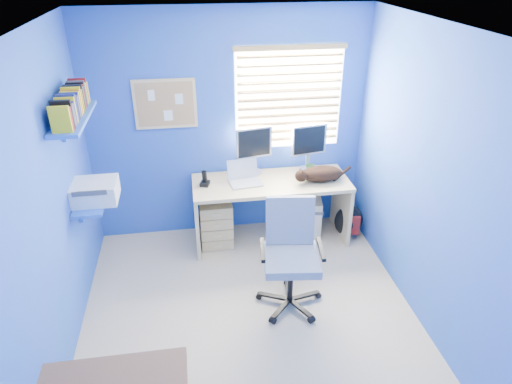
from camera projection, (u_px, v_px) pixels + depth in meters
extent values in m
cube|color=#C5B498|center=(251.00, 319.00, 4.13)|extent=(3.00, 3.20, 0.00)
cube|color=white|center=(249.00, 30.00, 2.95)|extent=(3.00, 3.20, 0.00)
cube|color=blue|center=(229.00, 128.00, 4.93)|extent=(3.00, 0.01, 2.50)
cube|color=blue|center=(298.00, 361.00, 2.14)|extent=(3.00, 0.01, 2.50)
cube|color=blue|center=(47.00, 214.00, 3.33)|extent=(0.01, 3.20, 2.50)
cube|color=blue|center=(430.00, 185.00, 3.74)|extent=(0.01, 3.20, 2.50)
cube|color=tan|center=(271.00, 211.00, 5.10)|extent=(1.69, 0.65, 0.74)
cube|color=silver|center=(245.00, 174.00, 4.83)|extent=(0.36, 0.30, 0.22)
cube|color=silver|center=(254.00, 151.00, 4.98)|extent=(0.42, 0.19, 0.54)
cube|color=silver|center=(308.00, 148.00, 5.06)|extent=(0.41, 0.19, 0.54)
cube|color=black|center=(205.00, 178.00, 4.81)|extent=(0.12, 0.13, 0.17)
imported|color=#43853E|center=(310.00, 169.00, 5.07)|extent=(0.10, 0.09, 0.10)
cylinder|color=silver|center=(324.00, 170.00, 5.09)|extent=(0.13, 0.13, 0.07)
ellipsoid|color=black|center=(321.00, 174.00, 4.91)|extent=(0.50, 0.32, 0.16)
cube|color=beige|center=(311.00, 213.00, 5.33)|extent=(0.26, 0.47, 0.45)
cube|color=tan|center=(216.00, 224.00, 5.04)|extent=(0.35, 0.28, 0.54)
cube|color=yellow|center=(304.00, 231.00, 5.19)|extent=(0.03, 0.17, 0.24)
ellipsoid|color=black|center=(349.00, 221.00, 5.25)|extent=(0.39, 0.33, 0.39)
cylinder|color=black|center=(290.00, 301.00, 4.29)|extent=(0.66, 0.66, 0.06)
cylinder|color=black|center=(290.00, 282.00, 4.18)|extent=(0.06, 0.06, 0.42)
cube|color=#8894A9|center=(291.00, 260.00, 4.06)|extent=(0.54, 0.54, 0.08)
cube|color=#8894A9|center=(290.00, 220.00, 4.13)|extent=(0.44, 0.11, 0.46)
cube|color=white|center=(289.00, 98.00, 4.87)|extent=(1.15, 0.01, 1.10)
cube|color=#AF803E|center=(289.00, 99.00, 4.84)|extent=(1.10, 0.03, 1.00)
cube|color=tan|center=(165.00, 104.00, 4.69)|extent=(0.64, 0.02, 0.52)
cube|color=tan|center=(165.00, 104.00, 4.68)|extent=(0.58, 0.01, 0.46)
cube|color=blue|center=(91.00, 202.00, 4.16)|extent=(0.26, 0.55, 0.03)
cube|color=silver|center=(94.00, 191.00, 4.12)|extent=(0.42, 0.34, 0.18)
cube|color=blue|center=(73.00, 118.00, 3.78)|extent=(0.24, 0.90, 0.03)
cube|color=navy|center=(69.00, 103.00, 3.72)|extent=(0.15, 0.80, 0.22)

